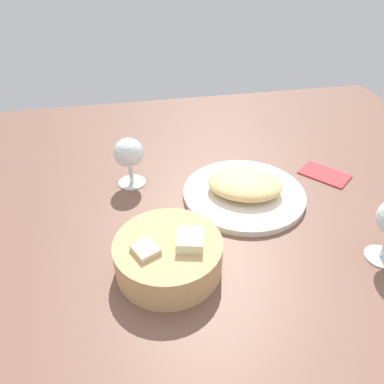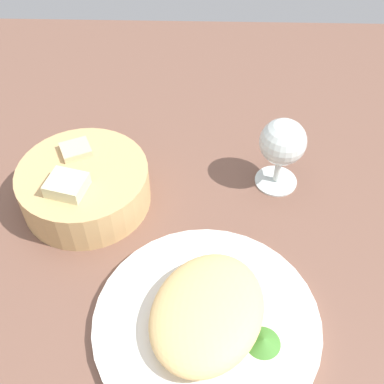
# 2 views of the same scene
# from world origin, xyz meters

# --- Properties ---
(ground_plane) EXTENTS (1.40, 1.40, 0.02)m
(ground_plane) POSITION_xyz_m (0.00, 0.00, -0.01)
(ground_plane) COLOR brown
(plate) EXTENTS (0.27, 0.27, 0.01)m
(plate) POSITION_xyz_m (-0.03, -0.09, 0.01)
(plate) COLOR white
(plate) RESTS_ON ground_plane
(omelette) EXTENTS (0.20, 0.18, 0.04)m
(omelette) POSITION_xyz_m (-0.03, -0.09, 0.03)
(omelette) COLOR #EEC279
(omelette) RESTS_ON plate
(lettuce_garnish) EXTENTS (0.04, 0.04, 0.01)m
(lettuce_garnish) POSITION_xyz_m (-0.05, -0.15, 0.02)
(lettuce_garnish) COLOR #43832F
(lettuce_garnish) RESTS_ON plate
(bread_basket) EXTENTS (0.18, 0.18, 0.08)m
(bread_basket) POSITION_xyz_m (0.17, 0.09, 0.03)
(bread_basket) COLOR tan
(bread_basket) RESTS_ON ground_plane
(wine_glass_near) EXTENTS (0.07, 0.07, 0.11)m
(wine_glass_near) POSITION_xyz_m (0.21, -0.19, 0.07)
(wine_glass_near) COLOR silver
(wine_glass_near) RESTS_ON ground_plane
(folded_napkin) EXTENTS (0.12, 0.13, 0.01)m
(folded_napkin) POSITION_xyz_m (-0.25, -0.13, 0.00)
(folded_napkin) COLOR red
(folded_napkin) RESTS_ON ground_plane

